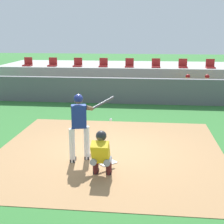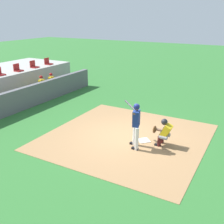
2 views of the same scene
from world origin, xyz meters
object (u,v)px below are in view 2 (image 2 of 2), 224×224
home_plate (144,140)px  batter_at_plate (136,123)px  dugout_player_1 (53,82)px  stadium_seat_7 (34,66)px  catcher_crouched (163,131)px  stadium_seat_6 (18,69)px  dugout_player_0 (43,85)px  stadium_seat_8 (48,63)px

home_plate → batter_at_plate: (-0.68, 0.08, 1.01)m
batter_at_plate → home_plate: bearing=-7.1°
dugout_player_1 → stadium_seat_7: size_ratio=2.71×
home_plate → catcher_crouched: bearing=-90.1°
batter_at_plate → stadium_seat_7: stadium_seat_7 is taller
catcher_crouched → stadium_seat_6: 11.39m
dugout_player_0 → dugout_player_1: bearing=0.0°
home_plate → dugout_player_1: 9.04m
batter_at_plate → stadium_seat_7: (5.01, 10.09, 0.50)m
dugout_player_0 → stadium_seat_8: stadium_seat_8 is taller
catcher_crouched → stadium_seat_7: size_ratio=3.44×
stadium_seat_8 → stadium_seat_7: bearing=180.0°
catcher_crouched → dugout_player_0: dugout_player_0 is taller
stadium_seat_6 → stadium_seat_8: size_ratio=1.00×
catcher_crouched → dugout_player_0: (2.96, 8.95, 0.06)m
catcher_crouched → stadium_seat_8: bearing=62.2°
home_plate → stadium_seat_8: (5.78, 10.18, 1.51)m
batter_at_plate → stadium_seat_8: (6.46, 10.09, 0.50)m
batter_at_plate → catcher_crouched: bearing=-52.6°
dugout_player_1 → stadium_seat_6: 2.42m
home_plate → dugout_player_1: bearing=64.5°
stadium_seat_6 → stadium_seat_7: size_ratio=1.00×
home_plate → stadium_seat_8: bearing=60.4°
batter_at_plate → stadium_seat_6: stadium_seat_6 is taller
stadium_seat_6 → stadium_seat_8: same height
catcher_crouched → dugout_player_1: bearing=66.6°
home_plate → batter_at_plate: bearing=172.9°
home_plate → dugout_player_0: dugout_player_0 is taller
home_plate → stadium_seat_7: (4.33, 10.18, 1.51)m
dugout_player_1 → stadium_seat_6: bearing=115.9°
catcher_crouched → home_plate: bearing=89.9°
dugout_player_1 → stadium_seat_7: 2.26m
catcher_crouched → stadium_seat_6: size_ratio=3.44×
catcher_crouched → stadium_seat_7: stadium_seat_7 is taller
catcher_crouched → dugout_player_0: size_ratio=1.27×
dugout_player_0 → dugout_player_1: 0.92m
catcher_crouched → stadium_seat_6: bearing=75.3°
dugout_player_0 → catcher_crouched: bearing=-108.3°
dugout_player_0 → dugout_player_1: same height
stadium_seat_6 → stadium_seat_7: (1.44, 0.00, 0.00)m
home_plate → catcher_crouched: size_ratio=0.27×
dugout_player_1 → stadium_seat_8: (1.90, 2.03, 0.86)m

